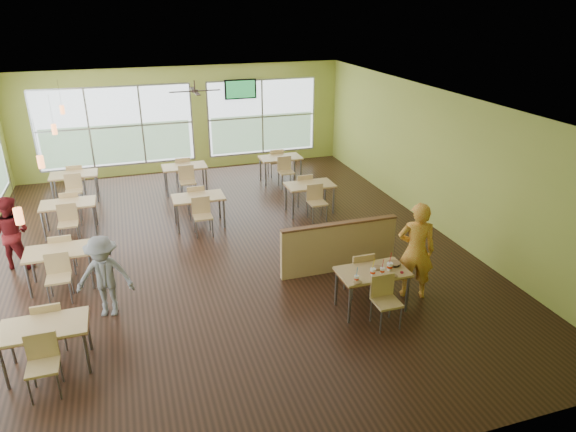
# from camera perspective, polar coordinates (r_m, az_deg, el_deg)

# --- Properties ---
(room) EXTENTS (12.00, 12.04, 3.20)m
(room) POSITION_cam_1_polar(r_m,az_deg,el_deg) (10.62, -7.44, 3.90)
(room) COLOR black
(room) RESTS_ON ground
(window_bays) EXTENTS (9.24, 10.24, 2.38)m
(window_bays) POSITION_cam_1_polar(r_m,az_deg,el_deg) (13.48, -21.15, 6.13)
(window_bays) COLOR white
(window_bays) RESTS_ON room
(main_table) EXTENTS (1.22, 1.52, 0.87)m
(main_table) POSITION_cam_1_polar(r_m,az_deg,el_deg) (9.01, 9.35, -6.68)
(main_table) COLOR tan
(main_table) RESTS_ON floor
(half_wall_divider) EXTENTS (2.40, 0.14, 1.04)m
(half_wall_divider) POSITION_cam_1_polar(r_m,az_deg,el_deg) (10.21, 5.68, -3.40)
(half_wall_divider) COLOR tan
(half_wall_divider) RESTS_ON floor
(dining_tables) EXTENTS (6.92, 8.72, 0.87)m
(dining_tables) POSITION_cam_1_polar(r_m,az_deg,el_deg) (12.44, -13.47, 1.59)
(dining_tables) COLOR tan
(dining_tables) RESTS_ON floor
(pendant_lights) EXTENTS (0.11, 7.31, 0.86)m
(pendant_lights) POSITION_cam_1_polar(r_m,az_deg,el_deg) (10.98, -25.13, 7.19)
(pendant_lights) COLOR #2D2119
(pendant_lights) RESTS_ON ceiling
(ceiling_fan) EXTENTS (1.25, 1.25, 0.29)m
(ceiling_fan) POSITION_cam_1_polar(r_m,az_deg,el_deg) (13.18, -10.31, 13.52)
(ceiling_fan) COLOR #2D2119
(ceiling_fan) RESTS_ON ceiling
(tv_backwall) EXTENTS (1.00, 0.07, 0.60)m
(tv_backwall) POSITION_cam_1_polar(r_m,az_deg,el_deg) (16.39, -5.30, 13.85)
(tv_backwall) COLOR black
(tv_backwall) RESTS_ON wall_back
(man_plaid) EXTENTS (0.79, 0.67, 1.83)m
(man_plaid) POSITION_cam_1_polar(r_m,az_deg,el_deg) (9.41, 14.02, -3.76)
(man_plaid) COLOR orange
(man_plaid) RESTS_ON floor
(patron_maroon) EXTENTS (0.90, 0.80, 1.51)m
(patron_maroon) POSITION_cam_1_polar(r_m,az_deg,el_deg) (11.60, -28.37, -1.61)
(patron_maroon) COLOR #601114
(patron_maroon) RESTS_ON floor
(patron_grey) EXTENTS (1.05, 0.75, 1.47)m
(patron_grey) POSITION_cam_1_polar(r_m,az_deg,el_deg) (9.22, -19.73, -6.34)
(patron_grey) COLOR slate
(patron_grey) RESTS_ON floor
(cup_blue) EXTENTS (0.08, 0.08, 0.30)m
(cup_blue) POSITION_cam_1_polar(r_m,az_deg,el_deg) (8.56, 7.63, -6.89)
(cup_blue) COLOR white
(cup_blue) RESTS_ON main_table
(cup_yellow) EXTENTS (0.10, 0.10, 0.35)m
(cup_yellow) POSITION_cam_1_polar(r_m,az_deg,el_deg) (8.77, 9.41, -6.14)
(cup_yellow) COLOR white
(cup_yellow) RESTS_ON main_table
(cup_red_near) EXTENTS (0.09, 0.09, 0.31)m
(cup_red_near) POSITION_cam_1_polar(r_m,az_deg,el_deg) (8.85, 10.44, -5.99)
(cup_red_near) COLOR white
(cup_red_near) RESTS_ON main_table
(cup_red_far) EXTENTS (0.11, 0.11, 0.38)m
(cup_red_far) POSITION_cam_1_polar(r_m,az_deg,el_deg) (8.98, 11.24, -5.52)
(cup_red_far) COLOR white
(cup_red_far) RESTS_ON main_table
(food_basket) EXTENTS (0.24, 0.24, 0.05)m
(food_basket) POSITION_cam_1_polar(r_m,az_deg,el_deg) (9.17, 11.66, -5.21)
(food_basket) COLOR black
(food_basket) RESTS_ON main_table
(ketchup_cup) EXTENTS (0.06, 0.06, 0.02)m
(ketchup_cup) POSITION_cam_1_polar(r_m,az_deg,el_deg) (8.97, 12.54, -6.13)
(ketchup_cup) COLOR maroon
(ketchup_cup) RESTS_ON main_table
(wrapper_left) EXTENTS (0.18, 0.17, 0.04)m
(wrapper_left) POSITION_cam_1_polar(r_m,az_deg,el_deg) (8.54, 7.76, -7.29)
(wrapper_left) COLOR #9E794C
(wrapper_left) RESTS_ON main_table
(wrapper_mid) EXTENTS (0.23, 0.21, 0.05)m
(wrapper_mid) POSITION_cam_1_polar(r_m,az_deg,el_deg) (9.02, 9.91, -5.64)
(wrapper_mid) COLOR #9E794C
(wrapper_mid) RESTS_ON main_table
(wrapper_right) EXTENTS (0.14, 0.13, 0.03)m
(wrapper_right) POSITION_cam_1_polar(r_m,az_deg,el_deg) (8.82, 11.70, -6.55)
(wrapper_right) COLOR #9E794C
(wrapper_right) RESTS_ON main_table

